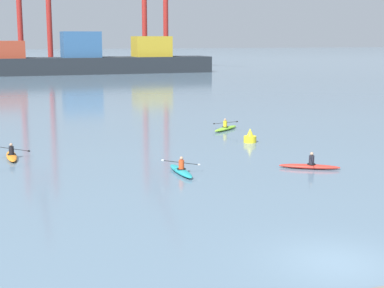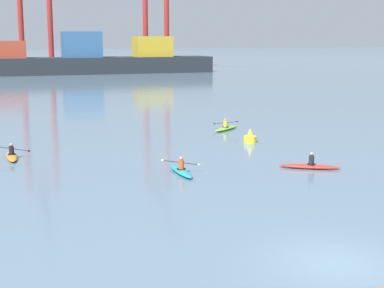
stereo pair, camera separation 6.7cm
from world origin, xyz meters
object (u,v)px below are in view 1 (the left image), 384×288
at_px(container_barge, 83,60).
at_px(kayak_red, 310,166).
at_px(channel_buoy, 250,137).
at_px(kayak_teal, 181,170).
at_px(kayak_lime, 226,128).
at_px(kayak_orange, 12,156).

bearing_deg(container_barge, kayak_red, -91.67).
bearing_deg(channel_buoy, container_barge, 88.48).
distance_m(kayak_teal, kayak_lime, 15.48).
bearing_deg(kayak_teal, container_barge, 83.89).
height_order(kayak_red, kayak_orange, kayak_red).
bearing_deg(channel_buoy, kayak_lime, 84.43).
xyz_separation_m(kayak_teal, kayak_lime, (8.22, 13.12, -0.00)).
distance_m(kayak_red, kayak_teal, 7.31).
bearing_deg(kayak_teal, kayak_orange, 139.08).
bearing_deg(container_barge, channel_buoy, -91.52).
relative_size(kayak_teal, kayak_orange, 1.00).
height_order(container_barge, kayak_teal, container_barge).
distance_m(channel_buoy, kayak_lime, 5.72).
distance_m(channel_buoy, kayak_orange, 16.11).
relative_size(channel_buoy, kayak_orange, 0.29).
height_order(channel_buoy, kayak_teal, channel_buoy).
bearing_deg(kayak_red, channel_buoy, 86.89).
relative_size(container_barge, kayak_teal, 16.15).
bearing_deg(kayak_orange, kayak_teal, -40.92).
relative_size(container_barge, kayak_red, 17.07).
distance_m(kayak_orange, kayak_lime, 17.65).
relative_size(kayak_red, kayak_orange, 0.95).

